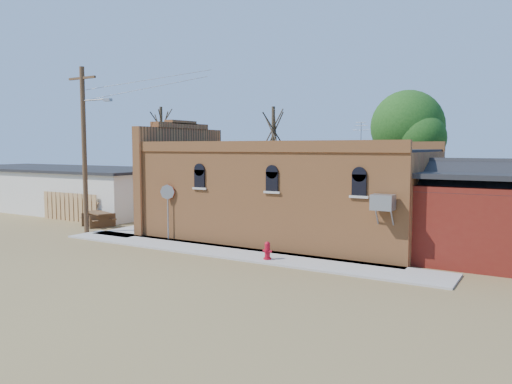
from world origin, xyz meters
The scene contains 15 objects.
ground centered at (0.00, 0.00, 0.00)m, with size 120.00×120.00×0.00m, color brown.
sidewalk_south centered at (1.50, 0.90, 0.04)m, with size 19.00×2.20×0.08m, color #9E9991.
sidewalk_west centered at (-6.30, 6.00, 0.04)m, with size 2.60×10.00×0.08m, color #9E9991.
brick_bar centered at (1.64, 5.49, 2.34)m, with size 16.40×7.97×6.30m.
red_shed centered at (11.50, 5.50, 2.27)m, with size 5.40×6.40×4.30m.
storage_building centered at (-19.00, 8.00, 1.60)m, with size 20.40×8.40×3.17m.
wood_fence centered at (-12.80, 3.80, 0.90)m, with size 5.20×0.10×1.80m, color #A9794C, non-canonical shape.
utility_pole centered at (-8.14, 1.20, 4.77)m, with size 3.12×0.26×9.00m.
tree_bare_near centered at (-3.00, 13.00, 5.96)m, with size 2.80×2.80×7.65m.
tree_bare_far centered at (-14.00, 14.00, 6.36)m, with size 2.80×2.80×8.16m.
tree_leafy centered at (6.00, 13.50, 5.93)m, with size 4.40×4.40×8.15m.
fire_hydrant centered at (3.65, 0.39, 0.45)m, with size 0.43×0.42×0.75m.
stop_sign centered at (-2.89, 1.80, 2.21)m, with size 0.72×0.33×2.77m.
trash_barrel centered at (-5.30, 2.85, 0.50)m, with size 0.55×0.55×0.85m, color navy.
picnic_table centered at (-9.50, 3.20, 0.56)m, with size 2.43×2.11×0.85m.
Camera 1 is at (13.63, -17.32, 4.72)m, focal length 35.00 mm.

